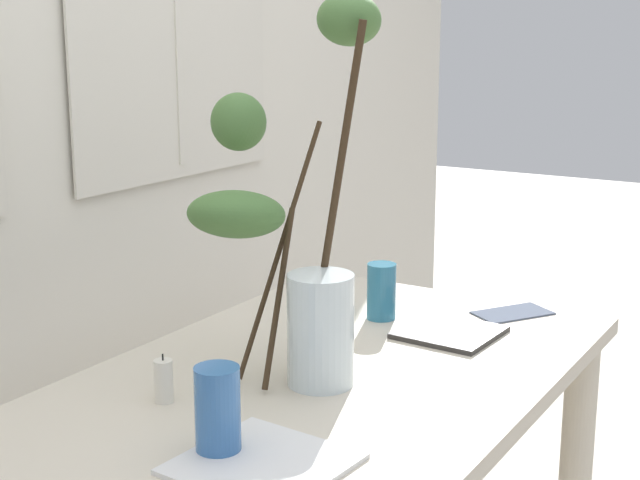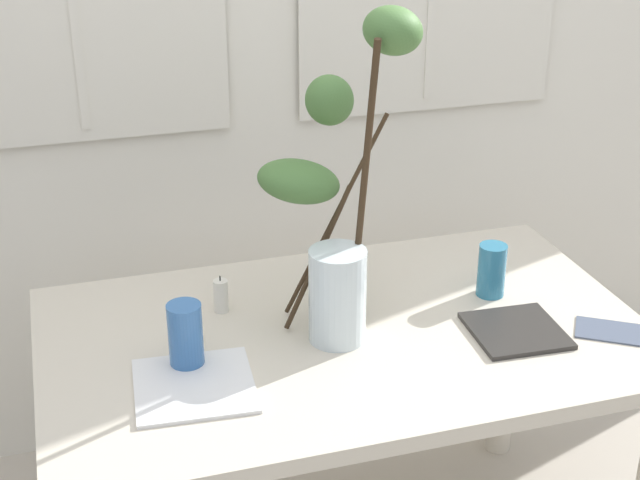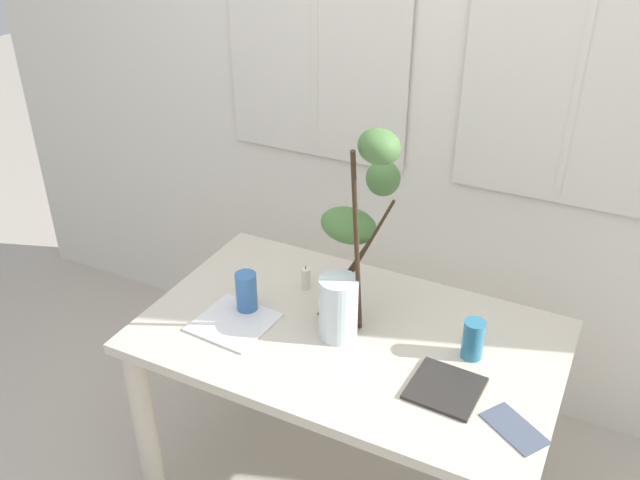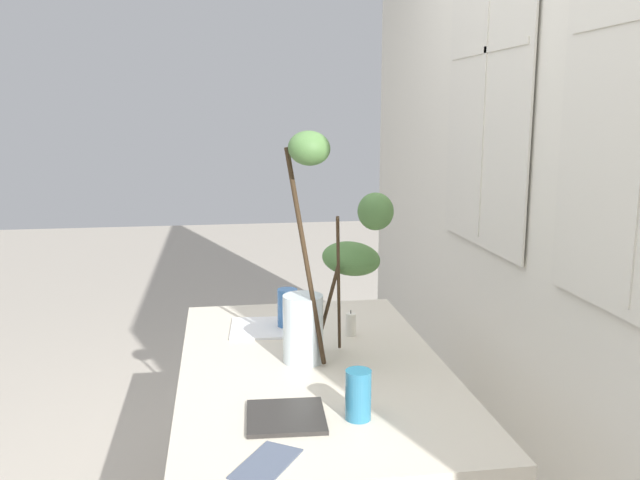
{
  "view_description": "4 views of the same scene",
  "coord_description": "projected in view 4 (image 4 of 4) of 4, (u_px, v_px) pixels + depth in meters",
  "views": [
    {
      "loc": [
        -1.47,
        -0.9,
        1.4
      ],
      "look_at": [
        0.03,
        0.01,
        0.99
      ],
      "focal_mm": 52.69,
      "sensor_mm": 36.0,
      "label": 1
    },
    {
      "loc": [
        -0.58,
        -1.73,
        1.8
      ],
      "look_at": [
        -0.06,
        -0.01,
        0.96
      ],
      "focal_mm": 52.23,
      "sensor_mm": 36.0,
      "label": 2
    },
    {
      "loc": [
        0.71,
        -1.64,
        2.1
      ],
      "look_at": [
        -0.1,
        -0.01,
        1.05
      ],
      "focal_mm": 38.1,
      "sensor_mm": 36.0,
      "label": 3
    },
    {
      "loc": [
        1.96,
        -0.28,
        1.5
      ],
      "look_at": [
        -0.01,
        0.02,
        1.12
      ],
      "focal_mm": 37.35,
      "sensor_mm": 36.0,
      "label": 4
    }
  ],
  "objects": [
    {
      "name": "dining_table",
      "position": [
        313.0,
        400.0,
        2.12
      ],
      "size": [
        1.36,
        0.82,
        0.72
      ],
      "color": "beige",
      "rests_on": "ground"
    },
    {
      "name": "back_wall_with_windows",
      "position": [
        569.0,
        101.0,
        2.06
      ],
      "size": [
        4.4,
        0.14,
        3.06
      ],
      "color": "silver",
      "rests_on": "ground"
    },
    {
      "name": "plate_square_left",
      "position": [
        264.0,
        328.0,
        2.43
      ],
      "size": [
        0.26,
        0.26,
        0.01
      ],
      "primitive_type": "cube",
      "rotation": [
        0.0,
        0.0,
        -0.07
      ],
      "color": "white",
      "rests_on": "dining_table"
    },
    {
      "name": "plate_square_right",
      "position": [
        286.0,
        417.0,
        1.72
      ],
      "size": [
        0.21,
        0.21,
        0.01
      ],
      "primitive_type": "cube",
      "rotation": [
        0.0,
        0.0,
        -0.05
      ],
      "color": "#2D2B28",
      "rests_on": "dining_table"
    },
    {
      "name": "napkin_folded",
      "position": [
        266.0,
        464.0,
        1.5
      ],
      "size": [
        0.2,
        0.18,
        0.0
      ],
      "primitive_type": "cube",
      "rotation": [
        0.0,
        0.0,
        -0.58
      ],
      "color": "#4C566B",
      "rests_on": "dining_table"
    },
    {
      "name": "vase_with_branches",
      "position": [
        328.0,
        271.0,
        2.06
      ],
      "size": [
        0.35,
        0.35,
        0.74
      ],
      "color": "silver",
      "rests_on": "dining_table"
    },
    {
      "name": "drinking_glass_blue_left",
      "position": [
        288.0,
        309.0,
        2.43
      ],
      "size": [
        0.07,
        0.07,
        0.15
      ],
      "primitive_type": "cylinder",
      "color": "#386BAD",
      "rests_on": "dining_table"
    },
    {
      "name": "drinking_glass_blue_right",
      "position": [
        358.0,
        395.0,
        1.71
      ],
      "size": [
        0.07,
        0.07,
        0.13
      ],
      "primitive_type": "cylinder",
      "color": "teal",
      "rests_on": "dining_table"
    },
    {
      "name": "pillar_candle",
      "position": [
        351.0,
        324.0,
        2.35
      ],
      "size": [
        0.03,
        0.03,
        0.09
      ],
      "color": "silver",
      "rests_on": "dining_table"
    }
  ]
}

